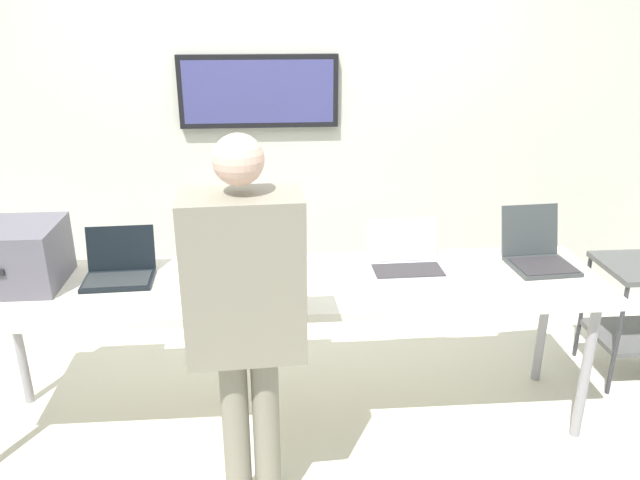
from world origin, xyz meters
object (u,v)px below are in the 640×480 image
laptop_station_0 (119,268)px  laptop_station_1 (262,262)px  equipment_box (17,255)px  workbench (289,291)px  person (245,304)px  laptop_station_3 (537,252)px  laptop_station_2 (405,259)px

laptop_station_0 → laptop_station_1: (0.69, 0.02, 0.00)m
equipment_box → laptop_station_0: size_ratio=1.21×
workbench → person: person is taller
laptop_station_3 → person: size_ratio=0.22×
laptop_station_3 → laptop_station_0: bearing=-179.4°
laptop_station_2 → person: (-0.77, -0.73, 0.15)m
laptop_station_0 → laptop_station_1: 0.69m
equipment_box → laptop_station_3: bearing=1.2°
equipment_box → laptop_station_3: 2.56m
laptop_station_1 → laptop_station_2: laptop_station_1 is taller
workbench → laptop_station_1: (-0.13, 0.12, 0.11)m
person → laptop_station_0: bearing=131.7°
workbench → laptop_station_2: (0.59, 0.11, 0.11)m
workbench → laptop_station_1: size_ratio=8.96×
laptop_station_2 → person: person is taller
equipment_box → laptop_station_1: 1.15m
equipment_box → workbench: bearing=-3.1°
equipment_box → laptop_station_2: size_ratio=1.09×
laptop_station_0 → equipment_box: bearing=-176.4°
laptop_station_0 → laptop_station_1: size_ratio=0.99×
laptop_station_0 → laptop_station_3: (2.10, 0.02, 0.01)m
laptop_station_1 → laptop_station_3: laptop_station_3 is taller
equipment_box → laptop_station_2: (1.87, 0.04, -0.09)m
laptop_station_0 → person: 0.97m
workbench → person: bearing=-106.0°
workbench → laptop_station_0: (-0.82, 0.10, 0.11)m
workbench → equipment_box: 1.29m
laptop_station_0 → laptop_station_2: (1.41, 0.01, -0.00)m
laptop_station_2 → person: 1.07m
equipment_box → laptop_station_0: 0.47m
laptop_station_1 → workbench: bearing=-42.4°
equipment_box → laptop_station_3: size_ratio=1.13×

